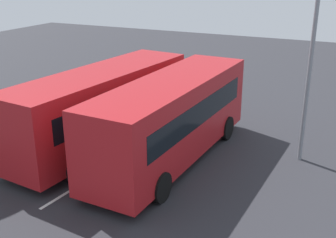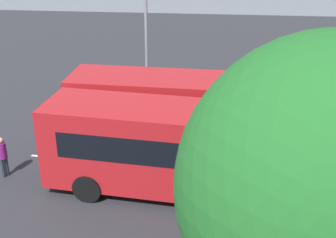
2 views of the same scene
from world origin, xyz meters
name	(u,v)px [view 2 (image 2 of 2)]	position (x,y,z in m)	size (l,w,h in m)	color
ground_plane	(167,170)	(0.00, 0.00, 0.00)	(60.29, 60.29, 0.00)	#2B2B30
bus_far_left	(184,112)	(-0.53, -1.61, 1.77)	(9.38, 2.85, 3.21)	#AD191E
bus_center_left	(178,148)	(-0.55, 1.52, 1.77)	(9.47, 3.31, 3.21)	#AD191E
pedestrian	(3,154)	(5.99, 1.07, 0.95)	(0.45, 0.45, 1.61)	#232833
street_lamp	(147,18)	(1.54, -5.88, 4.63)	(0.82, 2.55, 8.04)	gray
depot_tree	(325,189)	(-3.73, 7.94, 4.49)	(5.56, 5.00, 7.42)	#4C3823
lane_stripe_outer_left	(167,169)	(0.00, 0.00, 0.00)	(11.34, 0.12, 0.01)	silver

